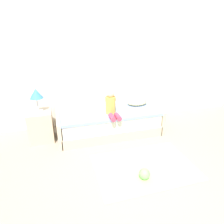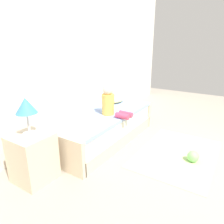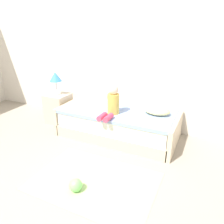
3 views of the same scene
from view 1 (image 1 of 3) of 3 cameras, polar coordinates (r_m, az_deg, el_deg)
ground_plane at (r=2.73m, az=10.51°, el=-25.33°), size 9.20×9.20×0.00m
wall_rear at (r=4.32m, az=-3.69°, el=15.35°), size 7.20×0.10×2.90m
bed at (r=4.11m, az=-0.96°, el=-2.59°), size 2.11×1.00×0.50m
nightstand at (r=4.01m, az=-20.04°, el=-3.91°), size 0.44×0.44×0.60m
table_lamp at (r=3.79m, az=-21.34°, el=4.74°), size 0.24×0.24×0.45m
child_figure at (r=3.73m, az=-0.24°, el=2.30°), size 0.20×0.51×0.50m
pillow at (r=4.28m, az=7.35°, el=2.91°), size 0.44×0.30×0.13m
toy_ball at (r=3.01m, az=9.50°, el=-17.48°), size 0.16×0.16×0.16m
area_rug at (r=3.27m, az=9.48°, el=-15.43°), size 1.60×1.10×0.01m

